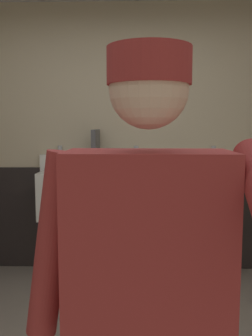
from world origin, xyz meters
TOP-DOWN VIEW (x-y plane):
  - wall_back at (0.00, 1.92)m, footprint 4.76×0.12m
  - wainscot_band_back at (0.00, 1.85)m, footprint 4.16×0.03m
  - urinal_left at (-0.62, 1.70)m, footprint 0.40×0.34m
  - urinal_middle at (0.13, 1.70)m, footprint 0.40×0.34m
  - urinal_right at (0.88, 1.70)m, footprint 0.40×0.34m
  - privacy_divider_panel at (-0.25, 1.63)m, footprint 0.04×0.40m
  - person at (0.16, -0.73)m, footprint 0.69×0.60m

SIDE VIEW (x-z plane):
  - wainscot_band_back at x=0.00m, z-range 0.00..1.02m
  - urinal_left at x=-0.62m, z-range 0.16..1.40m
  - urinal_middle at x=0.13m, z-range 0.16..1.40m
  - urinal_right at x=0.88m, z-range 0.16..1.40m
  - privacy_divider_panel at x=-0.25m, z-range 0.50..1.40m
  - person at x=0.16m, z-range 0.16..1.81m
  - wall_back at x=0.00m, z-range 0.00..2.60m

